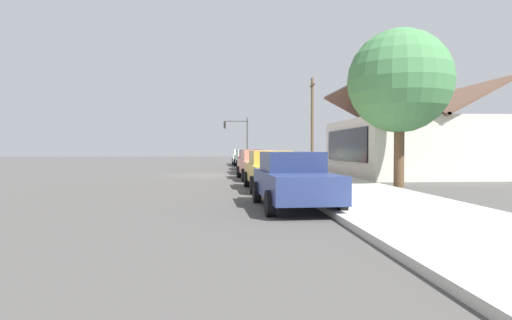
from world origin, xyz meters
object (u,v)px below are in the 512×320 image
Objects in this scene: car_coral at (258,164)px; shade_tree at (400,81)px; car_ivory at (242,157)px; car_navy at (294,179)px; car_mustard at (271,170)px; fire_hydrant_red at (269,164)px; car_seafoam at (245,158)px; utility_pole_wooden at (312,121)px; traffic_light_main at (238,133)px; car_charcoal at (252,161)px; car_cherry at (249,159)px.

car_coral is 0.72× the size of shade_tree.
car_ivory is 0.93× the size of car_coral.
car_mustard is at bearing 178.17° from car_navy.
shade_tree is 14.72m from fire_hydrant_red.
car_seafoam and car_mustard have the same top height.
fire_hydrant_red is at bearing -46.74° from utility_pole_wooden.
traffic_light_main is 15.50m from utility_pole_wooden.
car_ivory and car_seafoam have the same top height.
car_charcoal is at bearing 176.68° from car_coral.
car_ivory is 6.40× the size of fire_hydrant_red.
utility_pole_wooden is (-11.92, 5.48, 3.11)m from car_coral.
car_navy is at bearing 2.08° from car_charcoal.
car_mustard is 14.10m from fire_hydrant_red.
utility_pole_wooden reaches higher than car_seafoam.
car_cherry is 5.19m from car_charcoal.
car_navy is (32.73, 0.11, 0.00)m from car_ivory.
traffic_light_main is at bearing 178.45° from car_seafoam.
utility_pole_wooden is 10.56× the size of fire_hydrant_red.
car_cherry is 2.91m from fire_hydrant_red.
car_mustard is 0.62× the size of utility_pole_wooden.
car_coral is at bearing 1.35° from car_cherry.
fire_hydrant_red is (2.58, 1.31, -0.32)m from car_cherry.
utility_pole_wooden is at bearing 152.34° from car_coral.
car_cherry is 0.66× the size of shade_tree.
shade_tree is at bearing 134.62° from car_navy.
car_seafoam is 0.92× the size of traffic_light_main.
car_navy is at bearing -43.03° from shade_tree.
fire_hydrant_red is (-8.16, 1.48, -0.32)m from car_coral.
car_ivory is 0.87× the size of traffic_light_main.
shade_tree reaches higher than car_cherry.
car_coral is 6.88× the size of fire_hydrant_red.
car_ivory is 27.29m from car_mustard.
car_seafoam and car_charcoal have the same top height.
car_cherry is at bearing 1.30° from traffic_light_main.
utility_pole_wooden reaches higher than car_navy.
car_navy is at bearing -3.45° from car_seafoam.
car_cherry and car_coral have the same top height.
car_navy is at bearing 2.40° from car_ivory.
car_ivory is 0.67× the size of shade_tree.
car_mustard is 32.33m from traffic_light_main.
car_charcoal and car_mustard have the same top height.
car_navy reaches higher than fire_hydrant_red.
utility_pole_wooden is at bearing 133.26° from fire_hydrant_red.
utility_pole_wooden reaches higher than shade_tree.
car_navy is 0.61× the size of utility_pole_wooden.
shade_tree is (26.77, 5.67, 3.74)m from car_ivory.
traffic_light_main is 7.32× the size of fire_hydrant_red.
car_ivory is 0.97× the size of car_mustard.
car_cherry is 0.96× the size of car_mustard.
utility_pole_wooden reaches higher than traffic_light_main.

